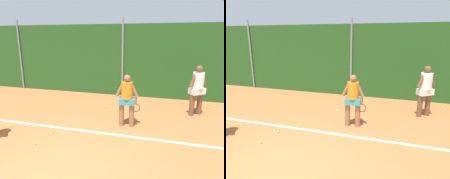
# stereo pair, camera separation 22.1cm
# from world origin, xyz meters

# --- Properties ---
(ground_plane) EXTENTS (31.25, 31.25, 0.00)m
(ground_plane) POSITION_xyz_m (0.00, 1.99, 0.00)
(ground_plane) COLOR #B76638
(hedge_fence_backdrop) EXTENTS (20.31, 0.25, 3.51)m
(hedge_fence_backdrop) POSITION_xyz_m (0.00, 6.75, 1.75)
(hedge_fence_backdrop) COLOR #23511E
(hedge_fence_backdrop) RESTS_ON ground_plane
(fence_post_left) EXTENTS (0.10, 0.10, 3.81)m
(fence_post_left) POSITION_xyz_m (-5.86, 6.57, 1.90)
(fence_post_left) COLOR gray
(fence_post_left) RESTS_ON ground_plane
(fence_post_center) EXTENTS (0.10, 0.10, 3.81)m
(fence_post_center) POSITION_xyz_m (0.00, 6.57, 1.90)
(fence_post_center) COLOR gray
(fence_post_center) RESTS_ON ground_plane
(court_baseline_paint) EXTENTS (14.84, 0.10, 0.01)m
(court_baseline_paint) POSITION_xyz_m (0.00, 2.34, 0.00)
(court_baseline_paint) COLOR white
(court_baseline_paint) RESTS_ON ground_plane
(player_midcourt) EXTENTS (0.80, 0.37, 1.74)m
(player_midcourt) POSITION_xyz_m (0.92, 3.08, 0.98)
(player_midcourt) COLOR #8C603D
(player_midcourt) RESTS_ON ground_plane
(player_backcourt_far) EXTENTS (0.66, 0.60, 1.90)m
(player_backcourt_far) POSITION_xyz_m (3.26, 4.76, 1.07)
(player_backcourt_far) COLOR brown
(player_backcourt_far) RESTS_ON ground_plane
(tennis_ball_0) EXTENTS (0.07, 0.07, 0.07)m
(tennis_ball_0) POSITION_xyz_m (-1.29, 1.20, 0.03)
(tennis_ball_0) COLOR #CCDB33
(tennis_ball_0) RESTS_ON ground_plane
(tennis_ball_1) EXTENTS (0.07, 0.07, 0.07)m
(tennis_ball_1) POSITION_xyz_m (-1.19, 1.92, 0.03)
(tennis_ball_1) COLOR #CCDB33
(tennis_ball_1) RESTS_ON ground_plane
(tennis_ball_2) EXTENTS (0.07, 0.07, 0.07)m
(tennis_ball_2) POSITION_xyz_m (0.03, 4.27, 0.03)
(tennis_ball_2) COLOR #CCDB33
(tennis_ball_2) RESTS_ON ground_plane
(tennis_ball_7) EXTENTS (0.07, 0.07, 0.07)m
(tennis_ball_7) POSITION_xyz_m (4.16, 5.91, 0.03)
(tennis_ball_7) COLOR #CCDB33
(tennis_ball_7) RESTS_ON ground_plane
(tennis_ball_8) EXTENTS (0.07, 0.07, 0.07)m
(tennis_ball_8) POSITION_xyz_m (-2.81, 1.98, 0.03)
(tennis_ball_8) COLOR #CCDB33
(tennis_ball_8) RESTS_ON ground_plane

